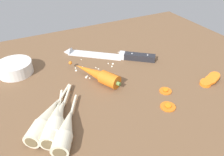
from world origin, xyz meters
The scene contains 12 objects.
ground_plane centered at (0.00, 0.00, -2.00)cm, with size 120.00×90.00×4.00cm, color brown.
chefs_knife centered at (5.62, 13.65, 0.65)cm, with size 29.18×24.35×4.18cm.
whole_carrot centered at (-3.60, 1.12, 2.10)cm, with size 11.19×19.25×4.20cm.
parsnip_front centered at (-19.88, -11.73, 1.98)cm, with size 8.59×17.15×4.00cm.
parsnip_mid_left centered at (-22.30, -10.89, 1.98)cm, with size 15.96×19.28×4.00cm.
parsnip_mid_right centered at (-19.13, -16.42, 1.98)cm, with size 11.66×18.46×4.00cm.
parsnip_back centered at (-20.16, -12.53, 1.98)cm, with size 13.34×20.60×4.00cm.
carrot_slice_stack centered at (26.74, -15.92, 0.97)cm, with size 7.64×4.03×2.60cm.
carrot_slice_stray_near centered at (8.10, -19.23, 0.36)cm, with size 4.11×4.11×0.70cm.
carrot_slice_stray_mid centered at (11.85, -13.39, 0.36)cm, with size 3.59×3.59×0.70cm.
prep_bowl centered at (-25.85, 16.84, 2.15)cm, with size 11.00×11.00×4.00cm.
mince_crumbs centered at (-0.08, 7.46, 0.35)cm, with size 22.31×13.08×0.85cm.
Camera 1 is at (-25.91, -53.10, 40.61)cm, focal length 36.18 mm.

